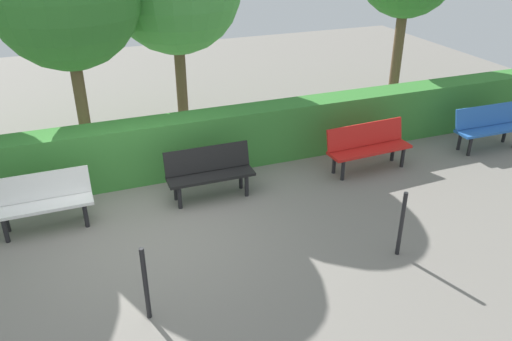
# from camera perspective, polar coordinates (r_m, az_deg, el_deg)

# --- Properties ---
(ground_plane) EXTENTS (24.11, 24.11, 0.00)m
(ground_plane) POSITION_cam_1_polar(r_m,az_deg,el_deg) (8.04, -11.37, -6.57)
(ground_plane) COLOR gray
(bench_blue) EXTENTS (1.46, 0.49, 0.86)m
(bench_blue) POSITION_cam_1_polar(r_m,az_deg,el_deg) (11.42, 24.35, 4.58)
(bench_blue) COLOR blue
(bench_blue) RESTS_ON ground_plane
(bench_red) EXTENTS (1.64, 0.54, 0.86)m
(bench_red) POSITION_cam_1_polar(r_m,az_deg,el_deg) (9.75, 12.32, 2.80)
(bench_red) COLOR red
(bench_red) RESTS_ON ground_plane
(bench_black) EXTENTS (1.46, 0.48, 0.86)m
(bench_black) POSITION_cam_1_polar(r_m,az_deg,el_deg) (8.61, -5.19, -0.02)
(bench_black) COLOR black
(bench_black) RESTS_ON ground_plane
(bench_white) EXTENTS (1.43, 0.46, 0.86)m
(bench_white) POSITION_cam_1_polar(r_m,az_deg,el_deg) (8.38, -22.60, -2.99)
(bench_white) COLOR white
(bench_white) RESTS_ON ground_plane
(hedge_row) EXTENTS (20.11, 0.61, 1.08)m
(hedge_row) POSITION_cam_1_polar(r_m,az_deg,el_deg) (9.53, -6.28, 3.09)
(hedge_row) COLOR #387F33
(hedge_row) RESTS_ON ground_plane
(railing_post_mid) EXTENTS (0.06, 0.06, 1.00)m
(railing_post_mid) POSITION_cam_1_polar(r_m,az_deg,el_deg) (7.40, 15.84, -5.75)
(railing_post_mid) COLOR black
(railing_post_mid) RESTS_ON ground_plane
(railing_post_far) EXTENTS (0.06, 0.06, 1.00)m
(railing_post_far) POSITION_cam_1_polar(r_m,az_deg,el_deg) (6.23, -12.16, -12.21)
(railing_post_far) COLOR black
(railing_post_far) RESTS_ON ground_plane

